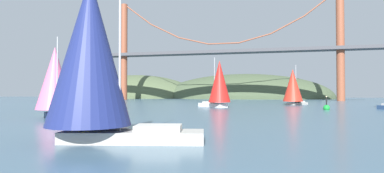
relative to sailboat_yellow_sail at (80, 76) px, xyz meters
The scene contains 10 objects.
ground_plane 19.80m from the sailboat_yellow_sail, 55.66° to the right, with size 360.00×360.00×0.00m, color #426075.
headland_left 127.33m from the sailboat_yellow_sail, 110.36° to the left, with size 71.68×44.00×25.73m, color #4C5B3D.
headland_center 120.43m from the sailboat_yellow_sail, 82.48° to the left, with size 89.07×44.00×25.30m, color #425138.
suspension_bridge 81.27m from the sailboat_yellow_sail, 82.28° to the left, with size 120.93×6.00×40.93m.
sailboat_yellow_sail is the anchor object (origin of this frame).
sailboat_navy_sail 28.56m from the sailboat_yellow_sail, 55.03° to the right, with size 9.83×5.81×11.03m.
sailboat_scarlet_sail 50.03m from the sailboat_yellow_sail, 48.50° to the left, with size 7.21×8.24×9.79m.
sailboat_pink_spinnaker 9.82m from the sailboat_yellow_sail, 72.68° to the right, with size 7.51×7.19×9.21m.
sailboat_red_spinnaker 27.51m from the sailboat_yellow_sail, 50.57° to the left, with size 8.22×7.85×10.22m.
channel_buoy 40.90m from the sailboat_yellow_sail, 24.77° to the left, with size 1.10×1.10×2.64m.
Camera 1 is at (15.63, -23.98, 2.93)m, focal length 28.49 mm.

